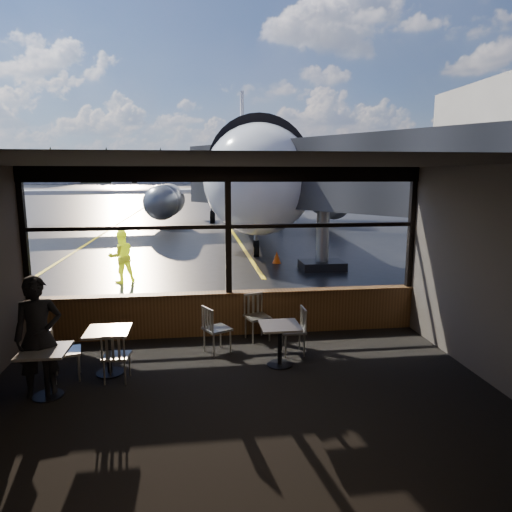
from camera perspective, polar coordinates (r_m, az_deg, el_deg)
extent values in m
plane|color=black|center=(129.28, -7.31, 8.50)|extent=(520.00, 520.00, 0.00)
cube|color=black|center=(7.09, -1.49, -17.87)|extent=(8.00, 6.00, 0.01)
cube|color=#38332D|center=(6.27, -1.63, 11.60)|extent=(8.00, 6.00, 0.04)
cube|color=#4A423B|center=(7.93, 28.58, -2.68)|extent=(0.04, 6.00, 3.50)
cube|color=#4A423B|center=(3.66, 3.54, -15.58)|extent=(8.00, 0.04, 3.50)
cube|color=#533219|center=(9.69, -3.38, -7.25)|extent=(8.00, 0.28, 0.90)
cube|color=black|center=(9.25, -3.57, 10.16)|extent=(8.00, 0.18, 0.30)
cube|color=black|center=(9.87, -27.04, 2.38)|extent=(0.12, 0.12, 2.60)
cube|color=black|center=(9.32, -3.50, 3.07)|extent=(0.12, 0.12, 2.60)
cube|color=black|center=(10.37, 18.86, 3.26)|extent=(0.12, 0.12, 2.60)
cube|color=black|center=(9.31, -3.50, 3.68)|extent=(8.00, 0.10, 0.08)
imported|color=black|center=(7.72, -25.53, -9.07)|extent=(0.78, 0.62, 1.86)
imported|color=#BFF219|center=(14.87, -16.49, -0.06)|extent=(0.99, 0.90, 1.65)
cone|color=orange|center=(17.49, 2.61, -0.17)|extent=(0.33, 0.33, 0.46)
cylinder|color=silver|center=(193.47, -16.48, 9.56)|extent=(8.00, 8.00, 6.00)
cylinder|color=silver|center=(192.21, -13.49, 9.69)|extent=(8.00, 8.00, 6.00)
cylinder|color=silver|center=(191.46, -10.47, 9.80)|extent=(8.00, 8.00, 6.00)
cube|color=black|center=(219.25, -7.48, 10.67)|extent=(360.00, 3.00, 12.00)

